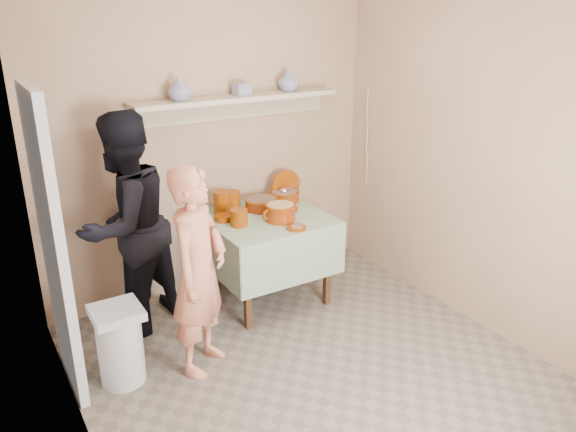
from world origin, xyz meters
TOP-DOWN VIEW (x-y plane):
  - ground at (0.00, 0.00)m, footprint 3.50×3.50m
  - tile_panel at (-1.46, 0.95)m, footprint 0.06×0.70m
  - plate_stack_a at (-0.03, 1.52)m, footprint 0.14×0.14m
  - plate_stack_b at (0.08, 1.55)m, footprint 0.14×0.14m
  - bowl_stack at (-0.04, 1.19)m, footprint 0.14×0.14m
  - empty_bowl at (-0.09, 1.36)m, footprint 0.16×0.16m
  - propped_lid at (0.64, 1.58)m, footprint 0.29×0.04m
  - vase_right at (0.69, 1.62)m, footprint 0.21×0.21m
  - vase_left at (-0.31, 1.62)m, footprint 0.23×0.23m
  - ceramic_box at (0.24, 1.63)m, footprint 0.15×0.12m
  - person_cook at (-0.62, 0.64)m, footprint 0.64×0.62m
  - person_helper at (-0.88, 1.40)m, footprint 1.05×0.98m
  - room_shell at (0.00, 0.00)m, footprint 3.04×3.54m
  - serving_table at (0.25, 1.28)m, footprint 0.97×0.97m
  - cazuela_meat_a at (0.30, 1.44)m, footprint 0.30×0.30m
  - cazuela_meat_b at (0.58, 1.51)m, footprint 0.28×0.28m
  - ladle at (0.56, 1.48)m, footprint 0.08×0.26m
  - cazuela_rice at (0.30, 1.12)m, footprint 0.33×0.25m
  - front_plate at (0.32, 0.90)m, footprint 0.16×0.16m
  - wall_shelf at (0.20, 1.65)m, footprint 1.80×0.25m
  - trash_bin at (-1.17, 0.75)m, footprint 0.32×0.32m
  - electrical_cord at (1.47, 1.48)m, footprint 0.01×0.05m

SIDE VIEW (x-z plane):
  - ground at x=0.00m, z-range 0.00..0.00m
  - trash_bin at x=-1.17m, z-range 0.00..0.56m
  - serving_table at x=0.25m, z-range 0.26..1.02m
  - person_cook at x=-0.62m, z-range 0.00..1.48m
  - front_plate at x=0.32m, z-range 0.76..0.78m
  - empty_bowl at x=-0.09m, z-range 0.76..0.81m
  - cazuela_meat_a at x=0.30m, z-range 0.77..0.87m
  - cazuela_meat_b at x=0.58m, z-range 0.77..0.87m
  - bowl_stack at x=-0.04m, z-range 0.76..0.90m
  - cazuela_rice at x=0.30m, z-range 0.77..0.92m
  - plate_stack_b at x=0.08m, z-range 0.76..0.93m
  - plate_stack_a at x=-0.03m, z-range 0.76..0.95m
  - person_helper at x=-0.88m, z-range 0.00..1.73m
  - ladle at x=0.56m, z-range 0.78..0.97m
  - propped_lid at x=0.64m, z-range 0.74..1.03m
  - tile_panel at x=-1.46m, z-range 0.00..2.00m
  - electrical_cord at x=1.47m, z-range 0.80..1.70m
  - room_shell at x=0.00m, z-range 0.30..2.92m
  - wall_shelf at x=0.20m, z-range 1.57..1.78m
  - ceramic_box at x=0.24m, z-range 1.72..1.82m
  - vase_left at x=-0.31m, z-range 1.72..1.91m
  - vase_right at x=0.69m, z-range 1.72..1.91m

